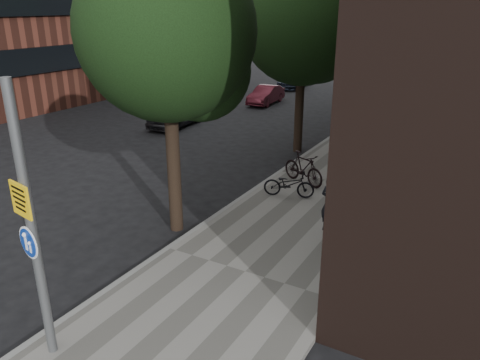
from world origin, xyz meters
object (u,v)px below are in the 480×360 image
Objects in this scene: pedestrian at (330,204)px; parked_bike_facade_near at (390,181)px; parked_car_near at (176,113)px; signpost at (32,227)px.

parked_bike_facade_near is (0.79, 3.53, -0.35)m from pedestrian.
parked_bike_facade_near is at bearing -25.75° from parked_car_near.
parked_car_near is at bearing 130.06° from signpost.
parked_bike_facade_near is (3.46, 10.43, -1.98)m from signpost.
pedestrian is 0.41× the size of parked_car_near.
signpost is at bearing 151.92° from parked_bike_facade_near.
parked_car_near is at bearing -16.49° from pedestrian.
parked_car_near is at bearing 60.30° from parked_bike_facade_near.
pedestrian is at bearing 157.68° from parked_bike_facade_near.
pedestrian is 0.92× the size of parked_bike_facade_near.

